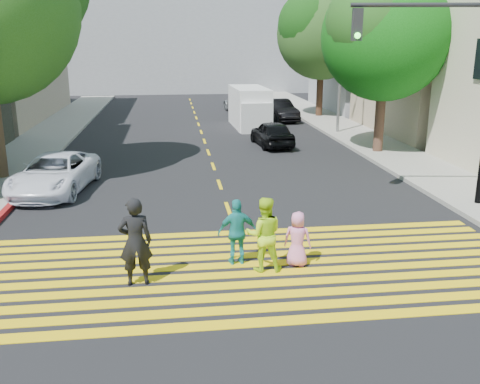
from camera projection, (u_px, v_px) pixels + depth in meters
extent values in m
plane|color=black|center=(258.00, 294.00, 11.33)|extent=(120.00, 120.00, 0.00)
cube|color=gray|center=(55.00, 131.00, 31.26)|extent=(3.00, 40.00, 0.15)
cube|color=gray|center=(378.00, 147.00, 26.66)|extent=(3.00, 60.00, 0.15)
cube|color=maroon|center=(2.00, 215.00, 16.19)|extent=(0.20, 8.00, 0.16)
cube|color=yellow|center=(268.00, 322.00, 10.18)|extent=(13.40, 0.35, 0.01)
cube|color=yellow|center=(263.00, 308.00, 10.71)|extent=(13.40, 0.35, 0.01)
cube|color=yellow|center=(259.00, 296.00, 11.23)|extent=(13.40, 0.35, 0.01)
cube|color=yellow|center=(255.00, 284.00, 11.75)|extent=(13.40, 0.35, 0.01)
cube|color=yellow|center=(251.00, 274.00, 12.28)|extent=(13.40, 0.35, 0.01)
cube|color=yellow|center=(248.00, 264.00, 12.80)|extent=(13.40, 0.35, 0.01)
cube|color=yellow|center=(245.00, 255.00, 13.33)|extent=(13.40, 0.35, 0.01)
cube|color=yellow|center=(242.00, 247.00, 13.85)|extent=(13.40, 0.35, 0.01)
cube|color=yellow|center=(239.00, 240.00, 14.38)|extent=(13.40, 0.35, 0.01)
cube|color=yellow|center=(237.00, 233.00, 14.90)|extent=(13.40, 0.35, 0.01)
cube|color=yellow|center=(228.00, 209.00, 17.05)|extent=(0.12, 1.40, 0.01)
cube|color=yellow|center=(220.00, 184.00, 19.91)|extent=(0.12, 1.40, 0.01)
cube|color=yellow|center=(213.00, 166.00, 22.78)|extent=(0.12, 1.40, 0.01)
cube|color=yellow|center=(208.00, 152.00, 25.64)|extent=(0.12, 1.40, 0.01)
cube|color=yellow|center=(204.00, 141.00, 28.50)|extent=(0.12, 1.40, 0.01)
cube|color=yellow|center=(201.00, 132.00, 31.36)|extent=(0.12, 1.40, 0.01)
cube|color=yellow|center=(199.00, 124.00, 34.23)|extent=(0.12, 1.40, 0.01)
cube|color=yellow|center=(196.00, 118.00, 37.09)|extent=(0.12, 1.40, 0.01)
cube|color=yellow|center=(194.00, 112.00, 39.95)|extent=(0.12, 1.40, 0.01)
cube|color=yellow|center=(193.00, 107.00, 42.82)|extent=(0.12, 1.40, 0.01)
cube|color=yellow|center=(191.00, 103.00, 45.68)|extent=(0.12, 1.40, 0.01)
cube|color=yellow|center=(190.00, 100.00, 48.54)|extent=(0.12, 1.40, 0.01)
cube|color=tan|center=(469.00, 44.00, 29.92)|extent=(10.00, 10.00, 10.00)
cube|color=gray|center=(391.00, 43.00, 40.42)|extent=(10.00, 10.00, 10.00)
cube|color=gray|center=(185.00, 32.00, 55.49)|extent=(30.00, 8.00, 12.00)
cylinder|color=#341F18|center=(379.00, 122.00, 24.92)|extent=(0.58, 0.58, 3.05)
sphere|color=#074508|center=(385.00, 37.00, 23.88)|extent=(7.40, 7.40, 5.74)
sphere|color=#19400F|center=(401.00, 17.00, 24.42)|extent=(5.55, 5.55, 4.30)
sphere|color=#1F6419|center=(372.00, 23.00, 23.09)|extent=(5.18, 5.18, 4.02)
cylinder|color=#3B2514|center=(320.00, 94.00, 36.84)|extent=(0.55, 0.55, 3.18)
sphere|color=#2A561C|center=(322.00, 34.00, 35.74)|extent=(7.51, 7.51, 6.06)
sphere|color=#135B19|center=(335.00, 20.00, 36.22)|extent=(5.64, 5.64, 4.54)
sphere|color=black|center=(310.00, 24.00, 34.99)|extent=(5.26, 5.26, 4.24)
imported|color=black|center=(135.00, 242.00, 11.53)|extent=(0.76, 0.53, 1.98)
imported|color=#C0F31E|center=(264.00, 234.00, 12.27)|extent=(0.92, 0.74, 1.77)
imported|color=pink|center=(297.00, 239.00, 12.59)|extent=(0.76, 0.63, 1.33)
imported|color=teal|center=(237.00, 232.00, 12.64)|extent=(0.97, 0.47, 1.61)
imported|color=white|center=(55.00, 173.00, 18.81)|extent=(2.85, 5.04, 1.33)
imported|color=black|center=(272.00, 133.00, 26.99)|extent=(1.89, 3.96, 1.30)
imported|color=#9DA1A6|center=(242.00, 103.00, 39.69)|extent=(2.62, 5.11, 1.42)
imported|color=black|center=(279.00, 110.00, 35.65)|extent=(2.15, 4.46, 1.41)
cube|color=white|center=(249.00, 107.00, 32.98)|extent=(2.08, 4.89, 2.42)
cube|color=silver|center=(256.00, 117.00, 31.05)|extent=(1.87, 1.22, 1.74)
cylinder|color=black|center=(241.00, 126.00, 31.45)|extent=(0.26, 0.68, 0.68)
cylinder|color=black|center=(267.00, 125.00, 31.68)|extent=(0.26, 0.68, 0.68)
cylinder|color=black|center=(233.00, 118.00, 34.76)|extent=(0.26, 0.68, 0.68)
cylinder|color=black|center=(256.00, 117.00, 34.99)|extent=(0.26, 0.68, 0.68)
cylinder|color=#292A2C|center=(427.00, 5.00, 15.57)|extent=(4.38, 0.77, 0.13)
cube|color=#252627|center=(357.00, 25.00, 15.76)|extent=(0.33, 0.33, 0.93)
sphere|color=#34E530|center=(358.00, 36.00, 15.70)|extent=(0.20, 0.20, 0.18)
cylinder|color=gray|center=(341.00, 58.00, 29.51)|extent=(0.17, 0.17, 8.52)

